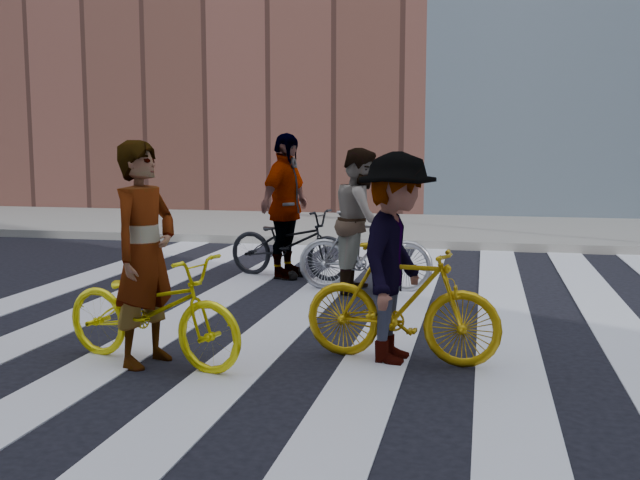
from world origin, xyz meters
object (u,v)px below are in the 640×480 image
(rider_mid, at_px, (361,220))
(rider_rear, at_px, (285,206))
(bike_yellow_left, at_px, (152,309))
(bike_dark_rear, at_px, (289,244))
(rider_right, at_px, (396,258))
(rider_left, at_px, (145,254))
(bike_yellow_right, at_px, (401,303))
(bike_silver_mid, at_px, (365,251))

(rider_mid, relative_size, rider_rear, 0.90)
(bike_yellow_left, distance_m, rider_rear, 4.21)
(bike_dark_rear, relative_size, rider_right, 1.03)
(bike_yellow_left, distance_m, rider_left, 0.47)
(bike_yellow_left, relative_size, rider_left, 0.95)
(rider_left, bearing_deg, rider_right, -61.00)
(bike_dark_rear, height_order, rider_rear, rider_rear)
(bike_yellow_right, xyz_separation_m, rider_right, (-0.05, 0.00, 0.38))
(bike_yellow_right, distance_m, rider_mid, 3.10)
(bike_yellow_left, xyz_separation_m, rider_rear, (0.02, 4.18, 0.52))
(bike_yellow_right, height_order, rider_left, rider_left)
(bike_yellow_left, height_order, rider_left, rider_left)
(bike_yellow_right, bearing_deg, rider_mid, 22.96)
(bike_yellow_left, bearing_deg, rider_left, 104.82)
(bike_yellow_right, relative_size, rider_left, 0.90)
(rider_left, xyz_separation_m, rider_right, (2.01, 0.51, -0.05))
(rider_left, distance_m, rider_right, 2.07)
(bike_yellow_right, xyz_separation_m, rider_rear, (-1.99, 3.67, 0.49))
(bike_yellow_left, height_order, bike_silver_mid, bike_silver_mid)
(bike_silver_mid, bearing_deg, rider_mid, 87.45)
(rider_left, bearing_deg, bike_dark_rear, 13.13)
(rider_right, bearing_deg, rider_rear, 35.28)
(rider_right, bearing_deg, bike_dark_rear, 34.66)
(rider_mid, xyz_separation_m, rider_right, (0.77, -2.97, -0.01))
(bike_silver_mid, relative_size, rider_right, 0.95)
(bike_dark_rear, bearing_deg, rider_right, -139.48)
(bike_yellow_right, distance_m, rider_rear, 4.20)
(bike_yellow_left, distance_m, rider_right, 2.07)
(rider_mid, bearing_deg, rider_rear, 56.26)
(bike_silver_mid, height_order, rider_right, rider_right)
(bike_dark_rear, bearing_deg, bike_yellow_right, -138.87)
(bike_yellow_left, xyz_separation_m, rider_right, (1.96, 0.51, 0.42))
(rider_rear, bearing_deg, rider_mid, -107.85)
(bike_dark_rear, bearing_deg, bike_yellow_left, -167.67)
(bike_yellow_right, height_order, rider_mid, rider_mid)
(rider_mid, bearing_deg, bike_dark_rear, 55.13)
(bike_silver_mid, bearing_deg, bike_yellow_left, 157.85)
(rider_left, distance_m, rider_mid, 3.69)
(bike_silver_mid, height_order, rider_rear, rider_rear)
(rider_rear, bearing_deg, bike_silver_mid, -106.80)
(rider_right, height_order, rider_rear, rider_rear)
(rider_mid, relative_size, rider_right, 1.01)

